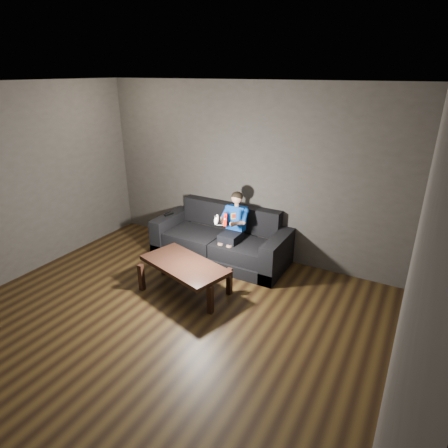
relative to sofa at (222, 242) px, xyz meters
The scene contains 10 objects.
floor 2.12m from the sofa, 84.69° to the right, with size 5.00×5.00×0.00m, color black.
back_wall 1.17m from the sofa, 64.66° to the left, with size 5.00×0.04×2.70m, color #38342F.
right_wall 3.58m from the sofa, 37.80° to the right, with size 0.04×5.00×2.70m, color #38342F.
ceiling 3.21m from the sofa, 84.69° to the right, with size 5.00×5.00×0.02m, color beige.
sofa is the anchor object (origin of this frame).
child 0.49m from the sofa, 14.13° to the right, with size 0.42×0.51×1.03m.
wii_remote_red 0.83m from the sofa, 54.91° to the right, with size 0.06×0.08×0.19m.
nunchuk_white 0.76m from the sofa, 69.10° to the right, with size 0.08×0.11×0.16m.
wii_remote_black 1.02m from the sofa, behind, with size 0.08×0.17×0.03m.
coffee_table 1.13m from the sofa, 86.73° to the right, with size 1.33×0.92×0.44m.
Camera 1 is at (2.47, -2.62, 2.82)m, focal length 30.00 mm.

